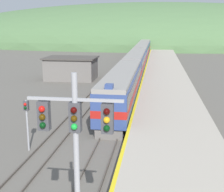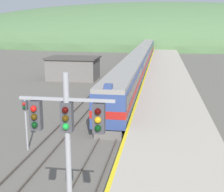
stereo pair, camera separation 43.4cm
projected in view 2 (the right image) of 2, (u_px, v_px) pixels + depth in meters
track_main at (144, 62)px, 76.63m from camera, size 1.52×180.00×0.16m
track_siding at (127, 61)px, 77.29m from camera, size 1.52×180.00×0.16m
platform at (167, 73)px, 56.51m from camera, size 7.13×140.00×1.15m
distant_hills at (153, 43)px, 146.72m from camera, size 221.07×99.48×37.06m
station_shed at (73, 68)px, 52.70m from camera, size 8.57×6.05×3.78m
express_train_lead_car at (123, 88)px, 34.77m from camera, size 3.01×20.84×4.58m
carriage_second at (138, 63)px, 55.99m from camera, size 3.00×21.06×4.22m
carriage_third at (145, 52)px, 77.08m from camera, size 3.00×21.06×4.22m
carriage_fourth at (149, 46)px, 98.17m from camera, size 3.00×21.06×4.22m
signal_mast_main at (68, 143)px, 10.70m from camera, size 3.30×0.42×7.76m
signal_post_siding at (25, 114)px, 22.89m from camera, size 0.36×0.42×3.89m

